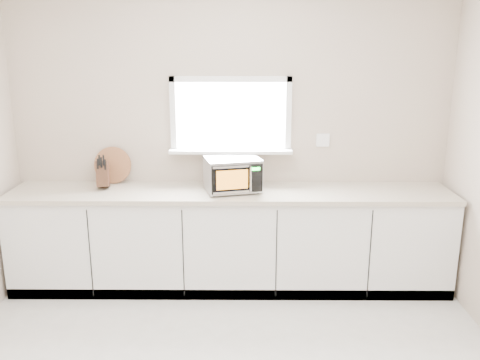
{
  "coord_description": "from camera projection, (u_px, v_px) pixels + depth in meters",
  "views": [
    {
      "loc": [
        0.12,
        -2.63,
        2.18
      ],
      "look_at": [
        0.09,
        1.55,
        1.06
      ],
      "focal_mm": 38.0,
      "sensor_mm": 36.0,
      "label": 1
    }
  ],
  "objects": [
    {
      "name": "microwave",
      "position": [
        233.0,
        174.0,
        4.45
      ],
      "size": [
        0.54,
        0.47,
        0.3
      ],
      "rotation": [
        0.0,
        0.0,
        0.26
      ],
      "color": "black",
      "rests_on": "countertop"
    },
    {
      "name": "cabinets",
      "position": [
        231.0,
        241.0,
        4.64
      ],
      "size": [
        3.92,
        0.6,
        0.88
      ],
      "primitive_type": "cube",
      "color": "silver",
      "rests_on": "ground"
    },
    {
      "name": "knife_block",
      "position": [
        103.0,
        174.0,
        4.54
      ],
      "size": [
        0.14,
        0.24,
        0.32
      ],
      "rotation": [
        0.0,
        0.0,
        0.19
      ],
      "color": "#482519",
      "rests_on": "countertop"
    },
    {
      "name": "cutting_board",
      "position": [
        113.0,
        165.0,
        4.71
      ],
      "size": [
        0.34,
        0.08,
        0.34
      ],
      "primitive_type": "cylinder",
      "rotation": [
        1.4,
        0.0,
        0.0
      ],
      "color": "#98673B",
      "rests_on": "countertop"
    },
    {
      "name": "back_wall",
      "position": [
        231.0,
        135.0,
        4.68
      ],
      "size": [
        4.0,
        0.17,
        2.7
      ],
      "color": "#B19E8D",
      "rests_on": "ground"
    },
    {
      "name": "countertop",
      "position": [
        230.0,
        193.0,
        4.51
      ],
      "size": [
        3.92,
        0.64,
        0.04
      ],
      "primitive_type": "cube",
      "color": "beige",
      "rests_on": "cabinets"
    },
    {
      "name": "coffee_grinder",
      "position": [
        244.0,
        178.0,
        4.5
      ],
      "size": [
        0.15,
        0.15,
        0.21
      ],
      "rotation": [
        0.0,
        0.0,
        -0.29
      ],
      "color": "#B7B9BF",
      "rests_on": "countertop"
    }
  ]
}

